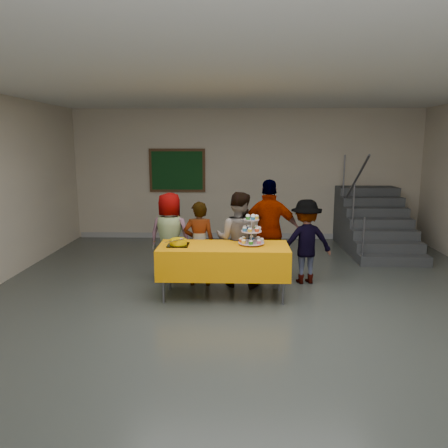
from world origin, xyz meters
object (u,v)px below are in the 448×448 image
at_px(bake_table, 224,260).
at_px(cupcake_stand, 251,232).
at_px(schoolchild_b, 199,244).
at_px(schoolchild_d, 270,232).
at_px(staircase, 373,225).
at_px(schoolchild_e, 306,242).
at_px(schoolchild_a, 170,237).
at_px(noticeboard, 177,170).
at_px(schoolchild_c, 238,239).
at_px(bear_cake, 178,242).

height_order(bake_table, cupcake_stand, cupcake_stand).
height_order(schoolchild_b, schoolchild_d, schoolchild_d).
bearing_deg(staircase, schoolchild_e, -126.49).
height_order(schoolchild_a, noticeboard, noticeboard).
bearing_deg(staircase, cupcake_stand, -131.18).
bearing_deg(schoolchild_c, schoolchild_a, 1.15).
bearing_deg(cupcake_stand, staircase, 48.82).
bearing_deg(noticeboard, bake_table, -73.23).
relative_size(bear_cake, schoolchild_c, 0.24).
distance_m(schoolchild_b, noticeboard, 3.67).
relative_size(schoolchild_c, noticeboard, 1.15).
xyz_separation_m(schoolchild_e, noticeboard, (-2.50, 3.28, 0.92)).
bearing_deg(schoolchild_b, schoolchild_c, 174.95).
distance_m(bake_table, schoolchild_b, 0.68).
height_order(schoolchild_a, schoolchild_e, schoolchild_a).
bearing_deg(cupcake_stand, bake_table, -169.51).
bearing_deg(schoolchild_d, schoolchild_b, 11.32).
xyz_separation_m(bear_cake, schoolchild_e, (1.95, 0.73, -0.15)).
relative_size(bake_table, schoolchild_b, 1.40).
relative_size(bear_cake, noticeboard, 0.28).
xyz_separation_m(cupcake_stand, staircase, (2.70, 3.09, -0.46)).
height_order(schoolchild_b, noticeboard, noticeboard).
distance_m(schoolchild_c, schoolchild_e, 1.10).
distance_m(cupcake_stand, schoolchild_d, 0.72).
relative_size(schoolchild_a, staircase, 0.60).
height_order(schoolchild_b, schoolchild_e, schoolchild_e).
height_order(bear_cake, schoolchild_c, schoolchild_c).
distance_m(schoolchild_b, schoolchild_c, 0.62).
bearing_deg(cupcake_stand, schoolchild_d, 63.93).
height_order(cupcake_stand, schoolchild_a, schoolchild_a).
relative_size(schoolchild_b, noticeboard, 1.03).
bearing_deg(bear_cake, schoolchild_c, 32.51).
distance_m(cupcake_stand, schoolchild_b, 0.97).
distance_m(cupcake_stand, schoolchild_e, 1.13).
relative_size(schoolchild_e, noticeboard, 1.04).
bearing_deg(schoolchild_e, bear_cake, 11.16).
relative_size(schoolchild_b, schoolchild_c, 0.90).
distance_m(schoolchild_c, schoolchild_d, 0.54).
xyz_separation_m(bear_cake, staircase, (3.75, 3.18, -0.34)).
bearing_deg(staircase, noticeboard, 169.01).
distance_m(bear_cake, staircase, 4.93).
relative_size(schoolchild_a, schoolchild_e, 1.07).
bearing_deg(bear_cake, cupcake_stand, 5.00).
bearing_deg(cupcake_stand, noticeboard, 112.27).
xyz_separation_m(schoolchild_e, staircase, (1.81, 2.44, -0.19)).
bearing_deg(bake_table, cupcake_stand, 10.49).
bearing_deg(schoolchild_a, schoolchild_e, -169.51).
height_order(schoolchild_a, schoolchild_d, schoolchild_d).
bearing_deg(staircase, bear_cake, -139.76).
bearing_deg(noticeboard, schoolchild_c, -67.79).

